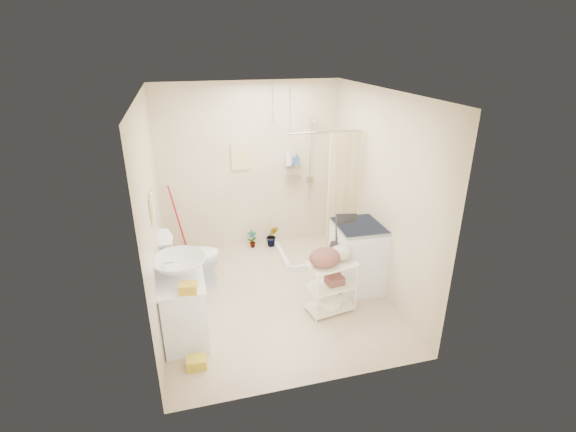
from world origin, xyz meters
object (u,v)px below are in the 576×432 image
vanity (184,305)px  toilet (190,259)px  laundry_rack (331,282)px  washing_machine (359,256)px

vanity → toilet: bearing=82.3°
toilet → laundry_rack: size_ratio=1.03×
washing_machine → toilet: bearing=166.0°
vanity → toilet: (0.12, 1.04, 0.02)m
toilet → washing_machine: washing_machine is taller
toilet → washing_machine: bearing=-111.5°
washing_machine → laundry_rack: washing_machine is taller
vanity → toilet: toilet is taller
vanity → washing_machine: washing_machine is taller
laundry_rack → toilet: bearing=138.3°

